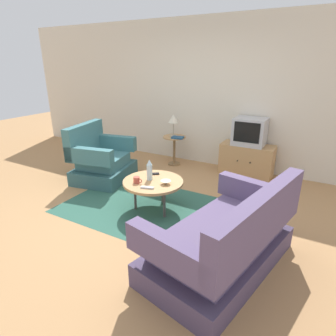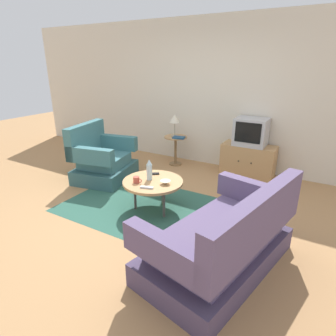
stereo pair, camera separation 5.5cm
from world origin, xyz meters
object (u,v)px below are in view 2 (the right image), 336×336
television (251,132)px  bowl (165,182)px  tv_remote_dark (154,174)px  side_table (176,145)px  vase (149,170)px  book (179,138)px  tv_remote_silver (147,187)px  coffee_table (153,183)px  couch (223,242)px  table_lamp (175,120)px  armchair (102,160)px  mug (137,180)px  tv_stand (248,160)px

television → bowl: television is taller
television → tv_remote_dark: 1.98m
side_table → bowl: size_ratio=4.24×
side_table → bowl: (0.83, -1.79, 0.05)m
vase → book: (-0.44, 1.67, 0.02)m
tv_remote_silver → book: bearing=-91.7°
coffee_table → book: book is taller
television → tv_remote_silver: bearing=-107.9°
couch → table_lamp: size_ratio=4.15×
armchair → tv_remote_silver: (1.45, -0.75, 0.12)m
tv_remote_silver → television: bearing=-126.0°
table_lamp → vase: (0.59, -1.77, -0.32)m
coffee_table → bowl: bearing=-4.1°
table_lamp → book: bearing=-34.4°
television → coffee_table: bearing=-111.6°
vase → mug: vase is taller
armchair → side_table: bearing=137.7°
bowl → tv_remote_dark: (-0.32, 0.21, -0.01)m
book → mug: bearing=-89.3°
couch → coffee_table: couch is taller
armchair → coffee_table: (1.39, -0.51, 0.08)m
armchair → book: (0.89, 1.17, 0.26)m
coffee_table → mug: 0.23m
vase → book: vase is taller
tv_stand → mug: 2.29m
mug → tv_remote_silver: mug is taller
armchair → vase: size_ratio=3.91×
tv_remote_dark → mug: bearing=-132.7°
couch → table_lamp: 3.14m
couch → tv_remote_silver: (-1.16, 0.42, 0.14)m
armchair → tv_remote_dark: bearing=64.9°
side_table → television: size_ratio=1.07×
table_lamp → tv_remote_dark: (0.53, -1.59, -0.45)m
coffee_table → tv_stand: tv_stand is taller
side_table → tv_stand: size_ratio=0.63×
side_table → tv_remote_dark: (0.51, -1.58, 0.04)m
table_lamp → vase: 1.89m
vase → tv_remote_silver: size_ratio=1.63×
side_table → tv_remote_silver: (0.69, -2.01, 0.04)m
armchair → couch: (2.62, -1.17, -0.02)m
book → tv_remote_dark: bearing=-85.5°
couch → coffee_table: size_ratio=2.16×
table_lamp → book: size_ratio=1.72×
couch → side_table: (-1.85, 2.44, 0.11)m
tv_stand → mug: tv_stand is taller
coffee_table → television: size_ratio=1.51×
couch → television: size_ratio=3.26×
armchair → vase: armchair is taller
bowl → tv_stand: bearing=73.8°
tv_stand → book: 1.33m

